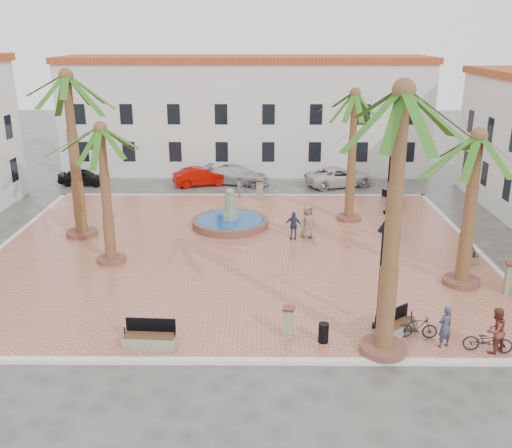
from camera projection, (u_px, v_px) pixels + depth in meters
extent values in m
plane|color=#56544F|center=(238.00, 252.00, 30.94)|extent=(120.00, 120.00, 0.00)
cube|color=#C17154|center=(238.00, 251.00, 30.91)|extent=(26.00, 22.00, 0.15)
cube|color=silver|center=(243.00, 196.00, 41.34)|extent=(26.30, 0.30, 0.16)
cube|color=silver|center=(226.00, 361.00, 20.48)|extent=(26.30, 0.30, 0.16)
cube|color=silver|center=(477.00, 251.00, 30.82)|extent=(0.30, 22.30, 0.16)
cube|color=silver|center=(246.00, 117.00, 48.47)|extent=(30.00, 7.00, 9.00)
cube|color=#9F431F|center=(246.00, 59.00, 46.95)|extent=(30.40, 7.40, 0.50)
cube|color=black|center=(83.00, 152.00, 45.99)|extent=(1.00, 0.12, 1.60)
cube|color=black|center=(129.00, 152.00, 45.96)|extent=(1.00, 0.12, 1.60)
cube|color=black|center=(175.00, 152.00, 45.94)|extent=(1.00, 0.12, 1.60)
cube|color=black|center=(222.00, 152.00, 45.91)|extent=(1.00, 0.12, 1.60)
cube|color=black|center=(268.00, 152.00, 45.89)|extent=(1.00, 0.12, 1.60)
cube|color=black|center=(315.00, 152.00, 45.86)|extent=(1.00, 0.12, 1.60)
cube|color=black|center=(361.00, 152.00, 45.83)|extent=(1.00, 0.12, 1.60)
cube|color=black|center=(408.00, 152.00, 45.81)|extent=(1.00, 0.12, 1.60)
cube|color=black|center=(79.00, 114.00, 45.03)|extent=(1.00, 0.12, 1.60)
cube|color=black|center=(126.00, 114.00, 45.01)|extent=(1.00, 0.12, 1.60)
cube|color=black|center=(174.00, 114.00, 44.98)|extent=(1.00, 0.12, 1.60)
cube|color=black|center=(221.00, 114.00, 44.96)|extent=(1.00, 0.12, 1.60)
cube|color=black|center=(269.00, 114.00, 44.93)|extent=(1.00, 0.12, 1.60)
cube|color=black|center=(316.00, 114.00, 44.91)|extent=(1.00, 0.12, 1.60)
cube|color=black|center=(364.00, 114.00, 44.88)|extent=(1.00, 0.12, 1.60)
cube|color=black|center=(411.00, 114.00, 44.86)|extent=(1.00, 0.12, 1.60)
cube|color=black|center=(508.00, 188.00, 35.21)|extent=(0.12, 1.00, 1.60)
cube|color=black|center=(485.00, 174.00, 38.74)|extent=(0.12, 1.00, 1.60)
cube|color=black|center=(466.00, 162.00, 42.26)|extent=(0.12, 1.00, 1.60)
cube|color=black|center=(491.00, 130.00, 37.78)|extent=(0.12, 1.00, 1.60)
cube|color=black|center=(471.00, 121.00, 41.30)|extent=(0.12, 1.00, 1.60)
cube|color=black|center=(14.00, 170.00, 39.82)|extent=(0.12, 1.00, 1.60)
cube|color=black|center=(8.00, 127.00, 38.87)|extent=(0.12, 1.00, 1.60)
cylinder|color=brown|center=(230.00, 223.00, 34.53)|extent=(4.62, 4.62, 0.44)
cylinder|color=#194C8C|center=(230.00, 220.00, 34.47)|extent=(4.07, 4.07, 0.07)
cylinder|color=gray|center=(230.00, 219.00, 34.46)|extent=(0.99, 0.99, 0.88)
cylinder|color=gray|center=(230.00, 205.00, 34.18)|extent=(0.66, 0.66, 1.32)
sphere|color=gray|center=(230.00, 192.00, 33.92)|extent=(0.48, 0.48, 0.48)
cylinder|color=brown|center=(82.00, 233.00, 33.00)|extent=(1.78, 1.78, 0.27)
cylinder|color=brown|center=(74.00, 156.00, 31.57)|extent=(0.58, 0.58, 8.75)
sphere|color=brown|center=(66.00, 75.00, 30.18)|extent=(0.78, 0.78, 0.78)
cylinder|color=brown|center=(112.00, 259.00, 29.23)|extent=(1.49, 1.49, 0.22)
cylinder|color=brown|center=(106.00, 195.00, 28.14)|extent=(0.48, 0.48, 6.63)
sphere|color=brown|center=(100.00, 128.00, 27.09)|extent=(0.65, 0.65, 0.65)
cylinder|color=brown|center=(383.00, 348.00, 20.95)|extent=(1.74, 1.74, 0.26)
cylinder|color=brown|center=(393.00, 227.00, 19.45)|extent=(0.56, 0.56, 9.17)
sphere|color=brown|center=(404.00, 90.00, 17.99)|extent=(0.76, 0.76, 0.76)
cylinder|color=brown|center=(461.00, 281.00, 26.60)|extent=(1.69, 1.69, 0.25)
cylinder|color=brown|center=(470.00, 210.00, 25.50)|extent=(0.55, 0.55, 6.70)
sphere|color=brown|center=(479.00, 136.00, 24.43)|extent=(0.74, 0.74, 0.74)
cylinder|color=brown|center=(349.00, 217.00, 35.86)|extent=(1.54, 1.54, 0.23)
cylinder|color=brown|center=(352.00, 156.00, 34.62)|extent=(0.50, 0.50, 7.56)
sphere|color=brown|center=(355.00, 93.00, 33.42)|extent=(0.67, 0.67, 0.67)
cube|color=gray|center=(150.00, 341.00, 21.24)|extent=(2.02, 0.72, 0.44)
cube|color=#56351E|center=(150.00, 335.00, 21.16)|extent=(1.91, 0.65, 0.07)
cube|color=black|center=(151.00, 325.00, 21.29)|extent=(1.88, 0.16, 0.55)
cylinder|color=black|center=(125.00, 331.00, 21.17)|extent=(0.05, 0.05, 0.33)
cylinder|color=black|center=(175.00, 333.00, 21.06)|extent=(0.05, 0.05, 0.33)
cube|color=gray|center=(395.00, 330.00, 22.03)|extent=(1.91, 1.63, 0.43)
cube|color=#56351E|center=(396.00, 325.00, 21.96)|extent=(1.79, 1.52, 0.06)
cube|color=black|center=(392.00, 316.00, 22.04)|extent=(1.50, 1.13, 0.54)
cylinder|color=black|center=(380.00, 328.00, 21.40)|extent=(0.05, 0.05, 0.32)
cylinder|color=black|center=(412.00, 315.00, 22.43)|extent=(0.05, 0.05, 0.32)
cube|color=gray|center=(470.00, 255.00, 29.55)|extent=(0.80, 1.81, 0.39)
cube|color=#56351E|center=(471.00, 251.00, 29.48)|extent=(0.74, 1.71, 0.06)
cube|color=black|center=(467.00, 246.00, 29.43)|extent=(0.31, 1.64, 0.48)
cylinder|color=black|center=(474.00, 255.00, 28.67)|extent=(0.05, 0.05, 0.29)
cylinder|color=black|center=(468.00, 243.00, 30.22)|extent=(0.05, 0.05, 0.29)
cube|color=gray|center=(393.00, 202.00, 38.88)|extent=(1.39, 1.84, 0.40)
cube|color=#56351E|center=(393.00, 198.00, 38.81)|extent=(1.30, 1.73, 0.06)
cube|color=black|center=(391.00, 195.00, 38.61)|extent=(0.91, 1.50, 0.50)
cylinder|color=black|center=(402.00, 200.00, 38.07)|extent=(0.05, 0.05, 0.30)
cylinder|color=black|center=(384.00, 194.00, 39.47)|extent=(0.05, 0.05, 0.30)
cylinder|color=black|center=(377.00, 326.00, 22.62)|extent=(0.40, 0.40, 0.18)
cylinder|color=black|center=(380.00, 279.00, 21.97)|extent=(0.13, 0.13, 4.02)
cone|color=black|center=(384.00, 226.00, 21.28)|extent=(0.49, 0.49, 0.45)
sphere|color=beige|center=(384.00, 230.00, 21.33)|extent=(0.27, 0.27, 0.27)
cylinder|color=black|center=(386.00, 212.00, 37.00)|extent=(0.38, 0.38, 0.17)
cylinder|color=black|center=(388.00, 183.00, 36.39)|extent=(0.13, 0.13, 3.82)
cone|color=black|center=(391.00, 151.00, 35.73)|extent=(0.47, 0.47, 0.42)
sphere|color=beige|center=(391.00, 154.00, 35.78)|extent=(0.25, 0.25, 0.25)
cube|color=gray|center=(288.00, 323.00, 21.83)|extent=(0.41, 0.41, 1.16)
cube|color=brown|center=(289.00, 308.00, 21.63)|extent=(0.51, 0.51, 0.09)
cube|color=gray|center=(260.00, 190.00, 40.04)|extent=(0.48, 0.48, 1.29)
cube|color=brown|center=(260.00, 181.00, 39.82)|extent=(0.60, 0.60, 0.10)
cube|color=gray|center=(510.00, 279.00, 25.42)|extent=(0.50, 0.50, 1.39)
cylinder|color=black|center=(323.00, 333.00, 21.50)|extent=(0.40, 0.40, 0.77)
imported|color=#32374A|center=(445.00, 327.00, 21.04)|extent=(0.71, 0.60, 1.66)
imported|color=black|center=(488.00, 341.00, 20.82)|extent=(1.84, 0.92, 0.92)
imported|color=brown|center=(495.00, 330.00, 20.68)|extent=(1.08, 1.01, 1.77)
imported|color=black|center=(418.00, 327.00, 21.76)|extent=(1.55, 0.54, 0.91)
imported|color=#79684F|center=(307.00, 222.00, 32.38)|extent=(1.11, 1.05, 1.92)
imported|color=#2D3755|center=(293.00, 225.00, 32.23)|extent=(1.00, 0.59, 1.60)
imported|color=#54545A|center=(240.00, 185.00, 40.48)|extent=(0.81, 1.19, 1.70)
imported|color=#6A6052|center=(392.00, 227.00, 31.99)|extent=(0.56, 1.48, 1.57)
imported|color=black|center=(83.00, 177.00, 44.38)|extent=(3.87, 1.79, 1.28)
imported|color=#920600|center=(201.00, 177.00, 44.19)|extent=(4.57, 2.77, 1.42)
imported|color=silver|center=(237.00, 175.00, 44.64)|extent=(5.33, 3.19, 1.45)
imported|color=beige|center=(339.00, 177.00, 44.05)|extent=(5.77, 3.94, 1.47)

